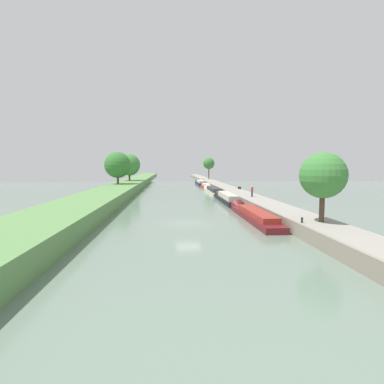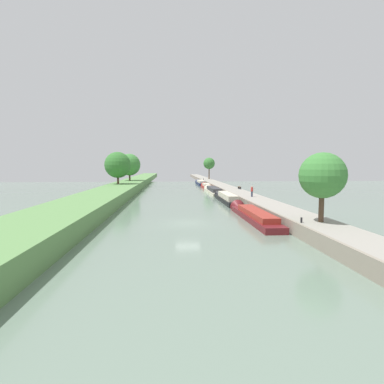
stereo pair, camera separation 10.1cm
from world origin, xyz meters
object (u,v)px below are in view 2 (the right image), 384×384
(narrowboat_cream, at_px, (213,190))
(person_walking, at_px, (252,191))
(park_bench, at_px, (239,187))
(mooring_bollard_far, at_px, (203,179))
(mooring_bollard_near, at_px, (301,220))
(narrowboat_black, at_px, (226,198))
(narrowboat_red, at_px, (206,186))
(narrowboat_navy, at_px, (200,183))
(narrowboat_maroon, at_px, (252,214))

(narrowboat_cream, xyz_separation_m, person_walking, (3.26, -20.02, 1.51))
(person_walking, height_order, park_bench, person_walking)
(person_walking, bearing_deg, mooring_bollard_far, 91.49)
(mooring_bollard_near, height_order, park_bench, park_bench)
(narrowboat_black, xyz_separation_m, narrowboat_red, (0.15, 29.98, -0.10))
(mooring_bollard_near, relative_size, park_bench, 0.30)
(narrowboat_navy, distance_m, mooring_bollard_near, 69.22)
(narrowboat_red, distance_m, narrowboat_navy, 14.52)
(narrowboat_maroon, distance_m, narrowboat_black, 16.02)
(narrowboat_black, distance_m, narrowboat_cream, 16.46)
(mooring_bollard_far, bearing_deg, narrowboat_black, -92.03)
(narrowboat_navy, relative_size, mooring_bollard_far, 35.46)
(narrowboat_red, bearing_deg, mooring_bollard_near, -88.22)
(narrowboat_cream, xyz_separation_m, narrowboat_red, (0.12, 13.52, -0.02))
(narrowboat_maroon, relative_size, narrowboat_navy, 0.98)
(narrowboat_maroon, bearing_deg, narrowboat_cream, 89.97)
(narrowboat_cream, relative_size, narrowboat_red, 1.57)
(narrowboat_navy, xyz_separation_m, mooring_bollard_far, (1.76, 7.53, 0.81))
(mooring_bollard_near, bearing_deg, narrowboat_cream, 92.53)
(narrowboat_navy, relative_size, person_walking, 9.61)
(mooring_bollard_far, bearing_deg, person_walking, -88.51)
(narrowboat_maroon, height_order, narrowboat_cream, narrowboat_cream)
(narrowboat_maroon, bearing_deg, narrowboat_red, 89.83)
(narrowboat_black, xyz_separation_m, mooring_bollard_far, (1.84, 52.04, 0.78))
(narrowboat_black, distance_m, narrowboat_navy, 44.51)
(narrowboat_red, distance_m, mooring_bollard_near, 54.71)
(narrowboat_maroon, xyz_separation_m, narrowboat_black, (-0.01, 16.02, 0.13))
(narrowboat_cream, distance_m, narrowboat_navy, 28.04)
(narrowboat_black, distance_m, mooring_bollard_far, 52.07)
(narrowboat_black, height_order, mooring_bollard_far, mooring_bollard_far)
(narrowboat_navy, xyz_separation_m, person_walking, (3.21, -48.07, 1.46))
(narrowboat_navy, height_order, person_walking, person_walking)
(narrowboat_black, distance_m, narrowboat_red, 29.98)
(narrowboat_black, height_order, person_walking, person_walking)
(narrowboat_black, xyz_separation_m, park_bench, (4.85, 11.81, 0.90))
(narrowboat_maroon, bearing_deg, mooring_bollard_far, 88.46)
(narrowboat_red, height_order, mooring_bollard_far, mooring_bollard_far)
(narrowboat_black, xyz_separation_m, mooring_bollard_near, (1.84, -24.69, 0.78))
(mooring_bollard_near, bearing_deg, mooring_bollard_far, 90.00)
(narrowboat_red, distance_m, mooring_bollard_far, 22.14)
(narrowboat_maroon, xyz_separation_m, park_bench, (4.84, 27.83, 1.02))
(narrowboat_black, bearing_deg, park_bench, 67.70)
(narrowboat_black, relative_size, person_walking, 9.09)
(park_bench, bearing_deg, mooring_bollard_near, -94.70)
(narrowboat_red, distance_m, park_bench, 18.79)
(narrowboat_maroon, xyz_separation_m, narrowboat_red, (0.14, 46.00, 0.02))
(park_bench, bearing_deg, narrowboat_cream, 136.04)
(narrowboat_maroon, height_order, mooring_bollard_far, mooring_bollard_far)
(narrowboat_cream, bearing_deg, narrowboat_navy, 89.89)
(narrowboat_red, bearing_deg, narrowboat_cream, -90.51)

